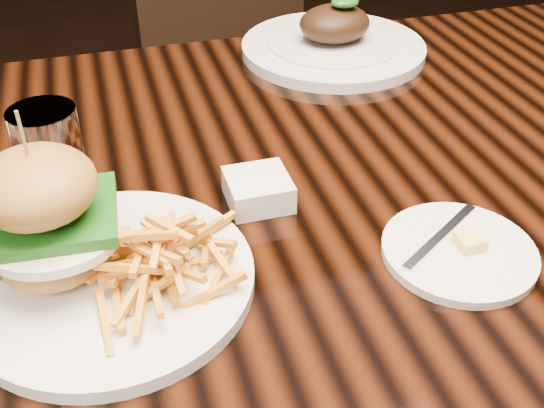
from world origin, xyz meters
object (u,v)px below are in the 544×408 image
object	(u,v)px
far_dish	(334,43)
burger_plate	(99,247)
dining_table	(279,231)
chair_far	(242,49)

from	to	relation	value
far_dish	burger_plate	bearing A→B (deg)	-131.51
dining_table	chair_far	size ratio (longest dim) A/B	1.68
burger_plate	chair_far	distance (m)	1.11
dining_table	chair_far	world-z (taller)	chair_far
dining_table	chair_far	bearing A→B (deg)	79.14
dining_table	far_dish	world-z (taller)	far_dish
burger_plate	far_dish	xyz separation A→B (m)	(0.41, 0.46, -0.03)
burger_plate	far_dish	world-z (taller)	burger_plate
burger_plate	chair_far	world-z (taller)	chair_far
burger_plate	dining_table	bearing A→B (deg)	46.01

